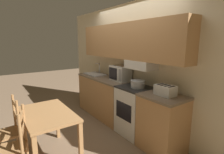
{
  "coord_description": "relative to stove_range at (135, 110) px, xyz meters",
  "views": [
    {
      "loc": [
        2.78,
        -2.46,
        1.77
      ],
      "look_at": [
        0.05,
        -0.53,
        1.09
      ],
      "focal_mm": 28.0,
      "sensor_mm": 36.0,
      "label": 1
    }
  ],
  "objects": [
    {
      "name": "toaster",
      "position": [
        0.65,
        0.03,
        0.55
      ],
      "size": [
        0.31,
        0.22,
        0.16
      ],
      "color": "silver",
      "rests_on": "lower_counter_right_stub"
    },
    {
      "name": "cooking_pot",
      "position": [
        0.06,
        -0.0,
        0.54
      ],
      "size": [
        0.34,
        0.26,
        0.14
      ],
      "color": "#B7BABF",
      "rests_on": "stove_range"
    },
    {
      "name": "chair_right_of_table",
      "position": [
        0.04,
        -2.06,
        -0.01
      ],
      "size": [
        0.47,
        0.47,
        0.97
      ],
      "rotation": [
        0.0,
        0.0,
        -0.27
      ],
      "color": "#B27F4C",
      "rests_on": "ground_plane"
    },
    {
      "name": "dining_table",
      "position": [
        -0.22,
        -1.56,
        0.15
      ],
      "size": [
        1.07,
        0.66,
        0.73
      ],
      "color": "#B27F4C",
      "rests_on": "ground_plane"
    },
    {
      "name": "lower_counter_main",
      "position": [
        -1.11,
        -0.0,
        0.0
      ],
      "size": [
        1.6,
        0.58,
        0.94
      ],
      "color": "tan",
      "rests_on": "ground_plane"
    },
    {
      "name": "chair_left_of_table",
      "position": [
        -0.46,
        -2.07,
        -0.01
      ],
      "size": [
        0.39,
        0.39,
        0.97
      ],
      "rotation": [
        0.0,
        0.0,
        0.04
      ],
      "color": "#B27F4C",
      "rests_on": "ground_plane"
    },
    {
      "name": "sink_basin",
      "position": [
        -1.52,
        -0.0,
        0.49
      ],
      "size": [
        0.58,
        0.36,
        0.29
      ],
      "color": "#B7BABF",
      "rests_on": "lower_counter_main"
    },
    {
      "name": "wall_back",
      "position": [
        -0.44,
        0.21,
        1.05
      ],
      "size": [
        5.28,
        0.38,
        2.55
      ],
      "color": "beige",
      "rests_on": "ground_plane"
    },
    {
      "name": "microwave",
      "position": [
        -0.59,
        0.1,
        0.63
      ],
      "size": [
        0.45,
        0.29,
        0.32
      ],
      "color": "silver",
      "rests_on": "lower_counter_main"
    },
    {
      "name": "lower_counter_right_stub",
      "position": [
        0.65,
        -0.0,
        0.0
      ],
      "size": [
        0.69,
        0.58,
        0.94
      ],
      "color": "tan",
      "rests_on": "ground_plane"
    },
    {
      "name": "ground_plane",
      "position": [
        -0.45,
        0.28,
        -0.47
      ],
      "size": [
        16.0,
        16.0,
        0.0
      ],
      "primitive_type": "plane",
      "color": "#7F664C"
    },
    {
      "name": "stove_range",
      "position": [
        0.0,
        0.0,
        0.0
      ],
      "size": [
        0.61,
        0.56,
        0.94
      ],
      "color": "silver",
      "rests_on": "ground_plane"
    }
  ]
}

